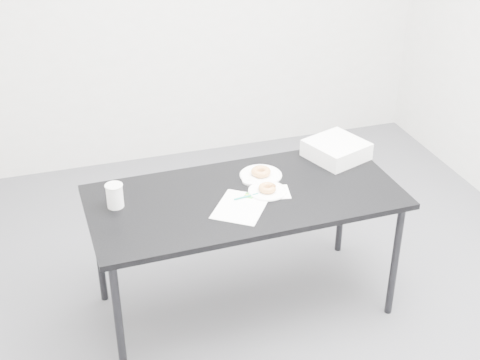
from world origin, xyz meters
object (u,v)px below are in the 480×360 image
object	(u,v)px
pen	(246,197)
bakery_box	(336,150)
plate_far	(261,175)
plate_near	(267,191)
scorecard	(241,207)
donut_far	(261,172)
donut_near	(268,188)
coffee_cup	(115,196)
table	(245,204)

from	to	relation	value
pen	bakery_box	xyz separation A→B (m)	(0.65, 0.28, 0.04)
plate_far	plate_near	bearing A→B (deg)	-97.91
scorecard	donut_far	size ratio (longest dim) A/B	2.73
scorecard	donut_near	distance (m)	0.21
donut_far	bakery_box	xyz separation A→B (m)	(0.49, 0.07, 0.03)
pen	plate_far	world-z (taller)	pen
donut_far	bakery_box	bearing A→B (deg)	8.53
coffee_cup	bakery_box	xyz separation A→B (m)	(1.32, 0.16, -0.01)
plate_near	bakery_box	xyz separation A→B (m)	(0.52, 0.26, 0.04)
donut_far	donut_near	bearing A→B (deg)	-97.91
plate_near	donut_near	world-z (taller)	donut_near
scorecard	plate_near	bearing A→B (deg)	64.85
scorecard	plate_near	size ratio (longest dim) A/B	1.45
plate_near	coffee_cup	distance (m)	0.81
table	bakery_box	bearing A→B (deg)	19.51
scorecard	coffee_cup	xyz separation A→B (m)	(-0.61, 0.20, 0.06)
plate_far	coffee_cup	world-z (taller)	coffee_cup
donut_near	bakery_box	bearing A→B (deg)	26.17
table	coffee_cup	world-z (taller)	coffee_cup
donut_far	coffee_cup	world-z (taller)	coffee_cup
scorecard	coffee_cup	world-z (taller)	coffee_cup
bakery_box	donut_near	bearing A→B (deg)	-173.80
plate_far	bakery_box	size ratio (longest dim) A/B	0.79
donut_near	plate_far	bearing A→B (deg)	82.09
donut_far	coffee_cup	size ratio (longest dim) A/B	0.86
plate_far	donut_far	distance (m)	0.02
scorecard	donut_far	xyz separation A→B (m)	(0.21, 0.29, 0.02)
donut_near	bakery_box	xyz separation A→B (m)	(0.52, 0.26, 0.03)
donut_near	bakery_box	distance (m)	0.58
table	donut_far	xyz separation A→B (m)	(0.15, 0.17, 0.08)
pen	donut_far	size ratio (longest dim) A/B	1.27
donut_near	plate_far	world-z (taller)	donut_near
table	bakery_box	world-z (taller)	bakery_box
table	scorecard	size ratio (longest dim) A/B	5.55
plate_near	coffee_cup	xyz separation A→B (m)	(-0.80, 0.10, 0.06)
plate_near	bakery_box	world-z (taller)	bakery_box
table	plate_near	world-z (taller)	plate_near
donut_near	pen	bearing A→B (deg)	-169.82
table	plate_far	xyz separation A→B (m)	(0.15, 0.17, 0.06)
plate_near	donut_near	xyz separation A→B (m)	(0.00, 0.00, 0.02)
plate_near	donut_near	bearing A→B (deg)	0.00
plate_near	scorecard	bearing A→B (deg)	-150.63
scorecard	plate_far	size ratio (longest dim) A/B	1.28
pen	coffee_cup	distance (m)	0.69
scorecard	donut_far	distance (m)	0.36
table	plate_far	world-z (taller)	plate_far
plate_far	bakery_box	xyz separation A→B (m)	(0.49, 0.07, 0.05)
coffee_cup	bakery_box	bearing A→B (deg)	6.71
scorecard	plate_far	distance (m)	0.35
pen	donut_near	xyz separation A→B (m)	(0.13, 0.02, 0.02)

